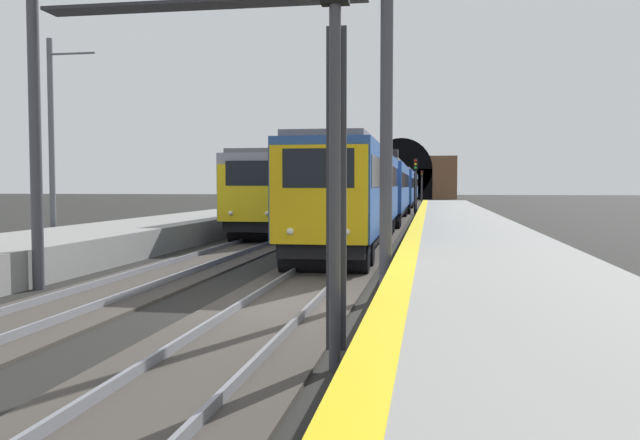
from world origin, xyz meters
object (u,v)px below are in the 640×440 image
train_main_approaching (393,188)px  overhead_signal_gantry (202,51)px  railway_signal_near (335,128)px  railway_signal_far (422,183)px  train_adjacent_platform (346,187)px  railway_signal_mid (415,180)px  catenary_mast_near (52,143)px

train_main_approaching → overhead_signal_gantry: (-40.45, 2.14, 3.29)m
railway_signal_near → railway_signal_far: bearing=-180.0°
railway_signal_far → train_adjacent_platform: bearing=-8.7°
railway_signal_far → overhead_signal_gantry: 82.62m
railway_signal_mid → overhead_signal_gantry: overhead_signal_gantry is taller
railway_signal_near → railway_signal_far: size_ratio=1.23×
railway_signal_near → catenary_mast_near: (14.49, 13.06, 0.85)m
train_adjacent_platform → overhead_signal_gantry: bearing=3.3°
train_adjacent_platform → railway_signal_near: (-48.67, -6.06, 0.98)m
train_main_approaching → railway_signal_far: 42.07m
train_main_approaching → train_adjacent_platform: 4.95m
railway_signal_mid → catenary_mast_near: size_ratio=0.59×
railway_signal_mid → train_adjacent_platform: bearing=-98.0°
railway_signal_near → railway_signal_far: 88.24m
train_adjacent_platform → overhead_signal_gantry: size_ratio=7.13×
railway_signal_near → train_main_approaching: bearing=-177.8°
railway_signal_mid → catenary_mast_near: catenary_mast_near is taller
train_main_approaching → railway_signal_near: 46.24m
railway_signal_mid → overhead_signal_gantry: (-42.07, 3.92, 2.68)m
railway_signal_far → overhead_signal_gantry: overhead_signal_gantry is taller
overhead_signal_gantry → railway_signal_mid: bearing=-5.3°
railway_signal_near → railway_signal_mid: (47.82, 0.00, -0.38)m
train_main_approaching → railway_signal_near: railway_signal_near is taller
railway_signal_near → railway_signal_far: railway_signal_near is taller
train_adjacent_platform → catenary_mast_near: size_ratio=7.66×
train_main_approaching → railway_signal_mid: train_main_approaching is taller
railway_signal_near → catenary_mast_near: size_ratio=0.70×
train_main_approaching → catenary_mast_near: catenary_mast_near is taller
train_main_approaching → railway_signal_near: size_ratio=13.23×
train_adjacent_platform → railway_signal_far: bearing=171.7°
train_main_approaching → catenary_mast_near: size_ratio=9.30×
railway_signal_mid → overhead_signal_gantry: 42.33m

